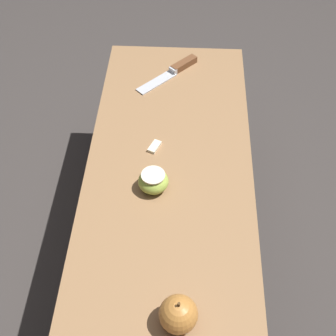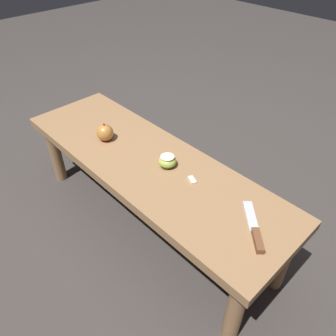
# 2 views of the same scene
# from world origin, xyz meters

# --- Properties ---
(ground_plane) EXTENTS (8.00, 8.00, 0.00)m
(ground_plane) POSITION_xyz_m (0.00, 0.00, 0.00)
(ground_plane) COLOR #383330
(wooden_bench) EXTENTS (1.31, 0.41, 0.38)m
(wooden_bench) POSITION_xyz_m (0.00, 0.00, 0.33)
(wooden_bench) COLOR olive
(wooden_bench) RESTS_ON ground_plane
(knife) EXTENTS (0.18, 0.18, 0.02)m
(knife) POSITION_xyz_m (-0.53, 0.00, 0.39)
(knife) COLOR #B7BABF
(knife) RESTS_ON wooden_bench
(apple_whole) EXTENTS (0.07, 0.07, 0.08)m
(apple_whole) POSITION_xyz_m (0.25, 0.04, 0.42)
(apple_whole) COLOR #B27233
(apple_whole) RESTS_ON wooden_bench
(apple_cut) EXTENTS (0.07, 0.07, 0.05)m
(apple_cut) POSITION_xyz_m (-0.08, -0.03, 0.41)
(apple_cut) COLOR #9EB747
(apple_cut) RESTS_ON wooden_bench
(apple_slice_near_knife) EXTENTS (0.05, 0.04, 0.01)m
(apple_slice_near_knife) POSITION_xyz_m (-0.21, -0.04, 0.39)
(apple_slice_near_knife) COLOR beige
(apple_slice_near_knife) RESTS_ON wooden_bench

